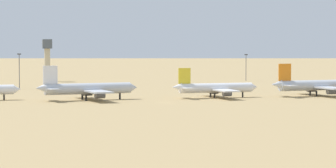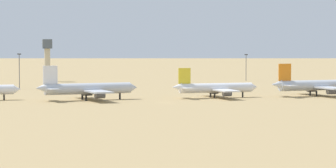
{
  "view_description": "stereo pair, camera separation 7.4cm",
  "coord_description": "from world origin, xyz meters",
  "px_view_note": "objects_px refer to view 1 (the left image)",
  "views": [
    {
      "loc": [
        -65.9,
        -306.1,
        23.99
      ],
      "look_at": [
        4.84,
        16.58,
        6.0
      ],
      "focal_mm": 90.52,
      "sensor_mm": 36.0,
      "label": 1
    },
    {
      "loc": [
        -65.83,
        -306.12,
        23.99
      ],
      "look_at": [
        4.84,
        16.58,
        6.0
      ],
      "focal_mm": 90.52,
      "sensor_mm": 36.0,
      "label": 2
    }
  ],
  "objects_px": {
    "parked_jet_orange_4": "(316,85)",
    "parked_jet_yellow_3": "(215,88)",
    "control_tower": "(47,56)",
    "light_pole_mid": "(246,65)",
    "light_pole_east": "(19,69)",
    "parked_jet_white_2": "(87,89)"
  },
  "relations": [
    {
      "from": "parked_jet_white_2",
      "to": "control_tower",
      "type": "distance_m",
      "value": 146.92
    },
    {
      "from": "control_tower",
      "to": "parked_jet_yellow_3",
      "type": "bearing_deg",
      "value": -68.86
    },
    {
      "from": "control_tower",
      "to": "light_pole_mid",
      "type": "height_order",
      "value": "control_tower"
    },
    {
      "from": "parked_jet_white_2",
      "to": "light_pole_east",
      "type": "bearing_deg",
      "value": 95.93
    },
    {
      "from": "light_pole_mid",
      "to": "parked_jet_white_2",
      "type": "bearing_deg",
      "value": -129.26
    },
    {
      "from": "control_tower",
      "to": "light_pole_mid",
      "type": "distance_m",
      "value": 110.78
    },
    {
      "from": "parked_jet_white_2",
      "to": "control_tower",
      "type": "xyz_separation_m",
      "value": [
        -4.34,
        146.54,
        9.64
      ]
    },
    {
      "from": "light_pole_east",
      "to": "parked_jet_orange_4",
      "type": "bearing_deg",
      "value": -32.43
    },
    {
      "from": "parked_jet_white_2",
      "to": "control_tower",
      "type": "relative_size",
      "value": 1.75
    },
    {
      "from": "parked_jet_white_2",
      "to": "light_pole_mid",
      "type": "distance_m",
      "value": 165.65
    },
    {
      "from": "parked_jet_white_2",
      "to": "parked_jet_yellow_3",
      "type": "xyz_separation_m",
      "value": [
        51.65,
        1.74,
        -0.46
      ]
    },
    {
      "from": "parked_jet_yellow_3",
      "to": "control_tower",
      "type": "xyz_separation_m",
      "value": [
        -55.99,
        144.8,
        10.1
      ]
    },
    {
      "from": "parked_jet_white_2",
      "to": "parked_jet_orange_4",
      "type": "height_order",
      "value": "parked_jet_orange_4"
    },
    {
      "from": "parked_jet_white_2",
      "to": "parked_jet_orange_4",
      "type": "distance_m",
      "value": 95.23
    },
    {
      "from": "light_pole_east",
      "to": "parked_jet_white_2",
      "type": "bearing_deg",
      "value": -73.87
    },
    {
      "from": "parked_jet_orange_4",
      "to": "parked_jet_yellow_3",
      "type": "bearing_deg",
      "value": 173.3
    },
    {
      "from": "parked_jet_yellow_3",
      "to": "light_pole_east",
      "type": "relative_size",
      "value": 2.2
    },
    {
      "from": "parked_jet_orange_4",
      "to": "control_tower",
      "type": "height_order",
      "value": "control_tower"
    },
    {
      "from": "light_pole_mid",
      "to": "light_pole_east",
      "type": "relative_size",
      "value": 0.89
    },
    {
      "from": "parked_jet_orange_4",
      "to": "light_pole_mid",
      "type": "relative_size",
      "value": 2.75
    },
    {
      "from": "parked_jet_yellow_3",
      "to": "parked_jet_white_2",
      "type": "bearing_deg",
      "value": 176.35
    },
    {
      "from": "parked_jet_yellow_3",
      "to": "light_pole_mid",
      "type": "distance_m",
      "value": 137.28
    }
  ]
}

